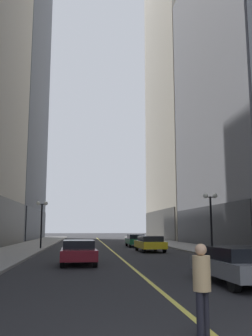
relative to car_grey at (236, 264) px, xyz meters
name	(u,v)px	position (x,y,z in m)	size (l,w,h in m)	color
ground_plane	(108,247)	(-2.99, 26.31, -0.72)	(200.00, 200.00, 0.00)	#262628
sidewalk_left	(27,247)	(-11.24, 26.31, -0.65)	(4.50, 78.00, 0.15)	gray
sidewalk_right	(184,246)	(5.26, 26.31, -0.65)	(4.50, 78.00, 0.15)	gray
lane_centre_stripe	(108,247)	(-2.99, 26.31, -0.72)	(0.16, 70.00, 0.01)	#E5D64C
building_left_far	(8,87)	(-19.53, 51.31, 25.99)	(12.28, 26.00, 53.60)	slate
building_right_far	(184,23)	(13.15, 51.31, 40.66)	(11.46, 26.00, 82.95)	#B7AD99
car_grey	(236,264)	(0.00, 0.00, 0.00)	(2.01, 4.79, 1.32)	slate
car_maroon	(79,251)	(-5.74, 7.77, 0.00)	(2.02, 4.26, 1.32)	maroon
car_yellow	(150,243)	(0.09, 18.19, 0.00)	(2.10, 4.63, 1.32)	yellow
car_green	(135,240)	(-0.02, 26.47, 0.00)	(1.78, 4.79, 1.32)	#196038
pedestrian_in_tan_trench	(202,282)	(-3.22, -6.12, 0.27)	(0.47, 0.47, 1.70)	black
street_lamp_left_far	(42,214)	(-9.39, 21.77, 2.54)	(1.06, 0.36, 4.43)	black
street_lamp_right_mid	(211,210)	(3.41, 12.20, 2.54)	(1.06, 0.36, 4.43)	black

